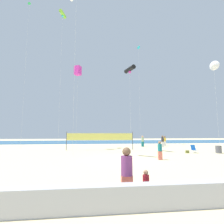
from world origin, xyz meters
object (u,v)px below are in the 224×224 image
object	(u,v)px
kite_green_diamond	(28,17)
beach_handbag	(187,152)
toddler_figure	(146,184)
trash_barrel	(219,149)
folding_beach_chair	(194,149)
kite_magenta_box	(78,71)
beachgoer_teal_shirt	(160,150)
beachgoer_mustard_shirt	(165,141)
volleyball_net	(100,137)
kite_white_delta	(214,65)
kite_black_tube	(130,69)
mother_figure	(127,171)
kite_cyan_inflatable	(139,48)
kite_lime_tube	(63,14)
beachgoer_sage_shirt	(143,141)
beachgoer_charcoal_shirt	(163,141)

from	to	relation	value
kite_green_diamond	beach_handbag	bearing A→B (deg)	-18.39
toddler_figure	trash_barrel	xyz separation A→B (m)	(12.22, 12.37, -0.09)
folding_beach_chair	kite_magenta_box	world-z (taller)	kite_magenta_box
beachgoer_teal_shirt	beachgoer_mustard_shirt	size ratio (longest dim) A/B	0.88
volleyball_net	kite_magenta_box	size ratio (longest dim) A/B	0.74
kite_white_delta	beachgoer_mustard_shirt	bearing A→B (deg)	111.14
kite_white_delta	kite_magenta_box	world-z (taller)	kite_white_delta
beachgoer_teal_shirt	kite_black_tube	size ratio (longest dim) A/B	0.14
mother_figure	kite_black_tube	xyz separation A→B (m)	(3.81, 15.71, 9.47)
toddler_figure	beachgoer_teal_shirt	distance (m)	9.37
kite_cyan_inflatable	kite_lime_tube	world-z (taller)	kite_lime_tube
beachgoer_teal_shirt	beachgoer_sage_shirt	xyz separation A→B (m)	(2.94, 14.54, 0.15)
beachgoer_charcoal_shirt	kite_cyan_inflatable	size ratio (longest dim) A/B	0.09
toddler_figure	beachgoer_sage_shirt	xyz separation A→B (m)	(6.89, 23.04, 0.46)
volleyball_net	kite_lime_tube	world-z (taller)	kite_lime_tube
volleyball_net	kite_black_tube	xyz separation A→B (m)	(3.63, -2.10, 8.73)
beachgoer_mustard_shirt	kite_lime_tube	size ratio (longest dim) A/B	0.08
volleyball_net	kite_black_tube	bearing A→B (deg)	-30.07
kite_cyan_inflatable	kite_magenta_box	size ratio (longest dim) A/B	1.71
toddler_figure	kite_lime_tube	bearing A→B (deg)	136.63
mother_figure	folding_beach_chair	xyz separation A→B (m)	(10.35, 12.94, -0.43)
beachgoer_charcoal_shirt	folding_beach_chair	world-z (taller)	beachgoer_charcoal_shirt
kite_cyan_inflatable	kite_white_delta	bearing A→B (deg)	-62.09
beachgoer_teal_shirt	folding_beach_chair	bearing A→B (deg)	-55.99
kite_white_delta	kite_magenta_box	distance (m)	18.84
beach_handbag	kite_green_diamond	bearing A→B (deg)	161.61
beachgoer_charcoal_shirt	kite_cyan_inflatable	world-z (taller)	kite_cyan_inflatable
folding_beach_chair	kite_black_tube	size ratio (longest dim) A/B	0.08
volleyball_net	kite_green_diamond	size ratio (longest dim) A/B	0.41
kite_white_delta	kite_lime_tube	world-z (taller)	kite_lime_tube
toddler_figure	kite_magenta_box	size ratio (longest dim) A/B	0.08
beachgoer_charcoal_shirt	beachgoer_sage_shirt	xyz separation A→B (m)	(-3.04, 0.98, -0.01)
beachgoer_mustard_shirt	kite_green_diamond	size ratio (longest dim) A/B	0.08
kite_cyan_inflatable	volleyball_net	bearing A→B (deg)	-129.43
beach_handbag	kite_cyan_inflatable	size ratio (longest dim) A/B	0.02
trash_barrel	volleyball_net	world-z (taller)	volleyball_net
kite_cyan_inflatable	kite_black_tube	world-z (taller)	kite_cyan_inflatable
beachgoer_sage_shirt	volleyball_net	bearing A→B (deg)	137.29
beachgoer_charcoal_shirt	kite_green_diamond	bearing A→B (deg)	-178.01
mother_figure	kite_white_delta	bearing A→B (deg)	60.23
beachgoer_sage_shirt	volleyball_net	xyz separation A→B (m)	(-7.33, -5.13, 0.67)
kite_cyan_inflatable	kite_magenta_box	bearing A→B (deg)	-143.07
volleyball_net	beachgoer_sage_shirt	bearing A→B (deg)	34.97
kite_green_diamond	toddler_figure	bearing A→B (deg)	-60.67
beach_handbag	kite_lime_tube	xyz separation A→B (m)	(-15.31, 8.81, 21.20)
mother_figure	beachgoer_charcoal_shirt	distance (m)	24.37
beachgoer_teal_shirt	kite_lime_tube	xyz separation A→B (m)	(-10.40, 13.18, 20.53)
beachgoer_mustard_shirt	kite_lime_tube	bearing A→B (deg)	172.31
beachgoer_charcoal_shirt	kite_lime_tube	world-z (taller)	kite_lime_tube
beachgoer_charcoal_shirt	beachgoer_mustard_shirt	world-z (taller)	beachgoer_charcoal_shirt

